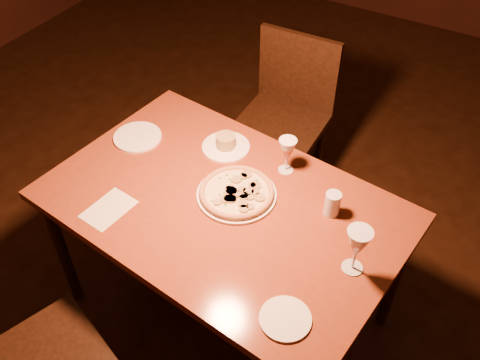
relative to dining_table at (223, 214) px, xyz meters
The scene contains 12 objects.
floor 0.71m from the dining_table, 121.62° to the right, with size 7.00×7.00×0.00m, color black.
dining_table is the anchor object (origin of this frame).
chair_far 0.99m from the dining_table, 100.65° to the left, with size 0.48×0.48×0.97m.
pizza_plate 0.11m from the dining_table, 67.34° to the left, with size 0.33×0.33×0.04m.
ramekin_saucer 0.36m from the dining_table, 119.33° to the left, with size 0.22×0.22×0.07m.
wine_glass_far 0.37m from the dining_table, 66.37° to the left, with size 0.08×0.08×0.17m, color #C15B50, non-canonical shape.
wine_glass_right 0.61m from the dining_table, ahead, with size 0.09×0.09×0.20m, color #C15B50, non-canonical shape.
water_tumbler 0.46m from the dining_table, 23.04° to the left, with size 0.06×0.06×0.11m, color silver.
side_plate_left 0.59m from the dining_table, 164.46° to the left, with size 0.22×0.22×0.01m, color white.
side_plate_near 0.59m from the dining_table, 37.54° to the right, with size 0.18×0.18×0.01m, color white.
menu_card 0.47m from the dining_table, 145.46° to the right, with size 0.14×0.21×0.00m, color silver.
pendant_light 0.94m from the dining_table, 90.00° to the left, with size 0.12×0.12×0.12m, color #F37B44.
Camera 1 is at (0.83, -1.24, 2.36)m, focal length 40.00 mm.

